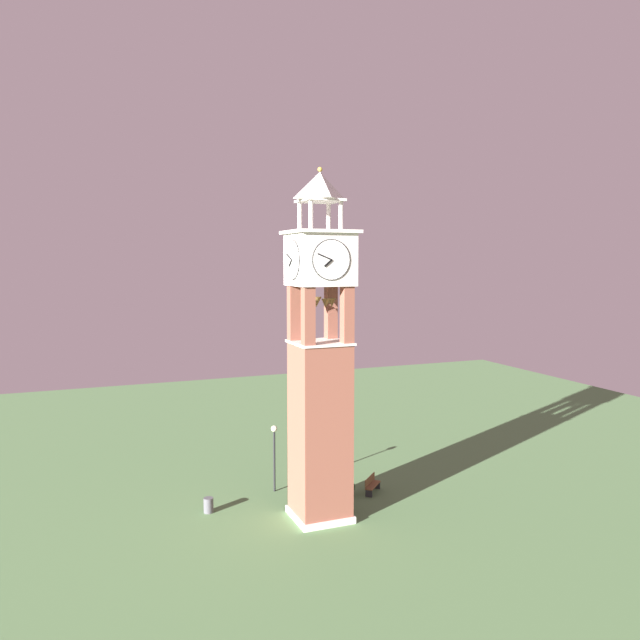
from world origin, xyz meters
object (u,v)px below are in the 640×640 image
object	(u,v)px
trash_bin	(209,505)
clock_tower	(320,373)
lamp_post	(274,446)
park_bench	(372,484)

from	to	relation	value
trash_bin	clock_tower	bearing A→B (deg)	-118.28
lamp_post	park_bench	bearing A→B (deg)	-114.31
clock_tower	trash_bin	world-z (taller)	clock_tower
park_bench	trash_bin	size ratio (longest dim) A/B	1.81
park_bench	lamp_post	size ratio (longest dim) A/B	0.37
clock_tower	lamp_post	distance (m)	6.76
lamp_post	trash_bin	bearing A→B (deg)	110.94
clock_tower	lamp_post	size ratio (longest dim) A/B	4.62
clock_tower	park_bench	xyz separation A→B (m)	(2.12, -4.10, -7.19)
park_bench	trash_bin	world-z (taller)	park_bench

